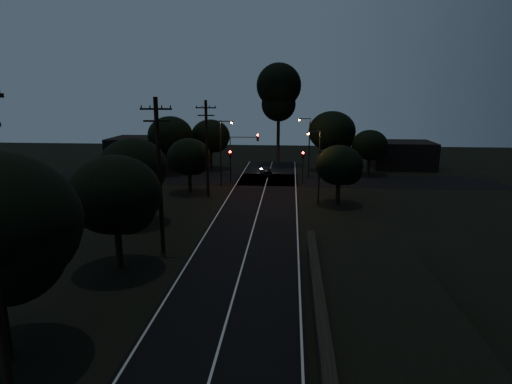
{
  "coord_description": "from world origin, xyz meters",
  "views": [
    {
      "loc": [
        3.1,
        -13.5,
        11.28
      ],
      "look_at": [
        0.0,
        24.0,
        2.5
      ],
      "focal_mm": 30.0,
      "sensor_mm": 36.0,
      "label": 1
    }
  ],
  "objects_px": {
    "signal_left": "(230,160)",
    "streetlight_b": "(308,143)",
    "utility_pole_far": "(207,147)",
    "utility_pole_mid": "(159,174)",
    "streetlight_c": "(318,162)",
    "streetlight_a": "(222,148)",
    "signal_right": "(303,161)",
    "car": "(266,171)",
    "signal_mast": "(243,149)",
    "tall_pine": "(279,92)"
  },
  "relations": [
    {
      "from": "tall_pine",
      "to": "signal_left",
      "type": "bearing_deg",
      "value": -110.46
    },
    {
      "from": "tall_pine",
      "to": "signal_mast",
      "type": "xyz_separation_m",
      "value": [
        -3.91,
        -15.01,
        -7.06
      ]
    },
    {
      "from": "utility_pole_mid",
      "to": "streetlight_a",
      "type": "height_order",
      "value": "utility_pole_mid"
    },
    {
      "from": "signal_left",
      "to": "signal_right",
      "type": "xyz_separation_m",
      "value": [
        9.2,
        0.0,
        0.0
      ]
    },
    {
      "from": "signal_right",
      "to": "streetlight_c",
      "type": "height_order",
      "value": "streetlight_c"
    },
    {
      "from": "streetlight_b",
      "to": "signal_left",
      "type": "bearing_deg",
      "value": -157.95
    },
    {
      "from": "streetlight_a",
      "to": "car",
      "type": "bearing_deg",
      "value": 54.09
    },
    {
      "from": "signal_mast",
      "to": "streetlight_c",
      "type": "relative_size",
      "value": 0.83
    },
    {
      "from": "streetlight_b",
      "to": "utility_pole_mid",
      "type": "bearing_deg",
      "value": -111.3
    },
    {
      "from": "signal_left",
      "to": "utility_pole_far",
      "type": "bearing_deg",
      "value": -99.94
    },
    {
      "from": "streetlight_b",
      "to": "streetlight_c",
      "type": "relative_size",
      "value": 1.07
    },
    {
      "from": "utility_pole_mid",
      "to": "streetlight_b",
      "type": "distance_m",
      "value": 31.15
    },
    {
      "from": "streetlight_c",
      "to": "streetlight_b",
      "type": "bearing_deg",
      "value": 92.14
    },
    {
      "from": "utility_pole_mid",
      "to": "signal_right",
      "type": "distance_m",
      "value": 27.3
    },
    {
      "from": "tall_pine",
      "to": "streetlight_a",
      "type": "distance_m",
      "value": 19.35
    },
    {
      "from": "tall_pine",
      "to": "streetlight_b",
      "type": "distance_m",
      "value": 13.61
    },
    {
      "from": "streetlight_a",
      "to": "utility_pole_far",
      "type": "bearing_deg",
      "value": -96.59
    },
    {
      "from": "signal_mast",
      "to": "utility_pole_far",
      "type": "bearing_deg",
      "value": -111.11
    },
    {
      "from": "signal_mast",
      "to": "streetlight_a",
      "type": "bearing_deg",
      "value": -140.23
    },
    {
      "from": "tall_pine",
      "to": "signal_mast",
      "type": "relative_size",
      "value": 2.53
    },
    {
      "from": "car",
      "to": "streetlight_b",
      "type": "bearing_deg",
      "value": 161.15
    },
    {
      "from": "utility_pole_far",
      "to": "utility_pole_mid",
      "type": "bearing_deg",
      "value": -90.0
    },
    {
      "from": "signal_mast",
      "to": "car",
      "type": "xyz_separation_m",
      "value": [
        2.63,
        4.94,
        -3.72
      ]
    },
    {
      "from": "signal_mast",
      "to": "signal_right",
      "type": "bearing_deg",
      "value": -0.03
    },
    {
      "from": "streetlight_a",
      "to": "streetlight_b",
      "type": "height_order",
      "value": "same"
    },
    {
      "from": "utility_pole_mid",
      "to": "streetlight_c",
      "type": "height_order",
      "value": "utility_pole_mid"
    },
    {
      "from": "car",
      "to": "streetlight_c",
      "type": "bearing_deg",
      "value": 102.89
    },
    {
      "from": "utility_pole_far",
      "to": "signal_mast",
      "type": "xyz_separation_m",
      "value": [
        3.09,
        7.99,
        -1.15
      ]
    },
    {
      "from": "utility_pole_far",
      "to": "car",
      "type": "height_order",
      "value": "utility_pole_far"
    },
    {
      "from": "utility_pole_far",
      "to": "streetlight_b",
      "type": "bearing_deg",
      "value": 46.7
    },
    {
      "from": "utility_pole_mid",
      "to": "streetlight_c",
      "type": "distance_m",
      "value": 19.15
    },
    {
      "from": "signal_left",
      "to": "streetlight_c",
      "type": "xyz_separation_m",
      "value": [
        10.43,
        -9.99,
        1.51
      ]
    },
    {
      "from": "utility_pole_mid",
      "to": "streetlight_a",
      "type": "relative_size",
      "value": 1.38
    },
    {
      "from": "tall_pine",
      "to": "signal_mast",
      "type": "distance_m",
      "value": 17.04
    },
    {
      "from": "streetlight_a",
      "to": "streetlight_c",
      "type": "height_order",
      "value": "streetlight_a"
    },
    {
      "from": "streetlight_c",
      "to": "streetlight_a",
      "type": "bearing_deg",
      "value": 144.31
    },
    {
      "from": "utility_pole_mid",
      "to": "signal_left",
      "type": "bearing_deg",
      "value": 86.79
    },
    {
      "from": "utility_pole_far",
      "to": "tall_pine",
      "type": "xyz_separation_m",
      "value": [
        7.0,
        23.0,
        5.91
      ]
    },
    {
      "from": "utility_pole_mid",
      "to": "utility_pole_far",
      "type": "xyz_separation_m",
      "value": [
        0.0,
        17.0,
        -0.25
      ]
    },
    {
      "from": "signal_right",
      "to": "streetlight_c",
      "type": "bearing_deg",
      "value": -82.98
    },
    {
      "from": "signal_left",
      "to": "signal_right",
      "type": "distance_m",
      "value": 9.2
    },
    {
      "from": "streetlight_c",
      "to": "car",
      "type": "height_order",
      "value": "streetlight_c"
    },
    {
      "from": "tall_pine",
      "to": "signal_right",
      "type": "distance_m",
      "value": 17.65
    },
    {
      "from": "signal_left",
      "to": "streetlight_b",
      "type": "relative_size",
      "value": 0.51
    },
    {
      "from": "signal_left",
      "to": "car",
      "type": "relative_size",
      "value": 1.13
    },
    {
      "from": "signal_left",
      "to": "signal_right",
      "type": "bearing_deg",
      "value": 0.0
    },
    {
      "from": "signal_left",
      "to": "streetlight_a",
      "type": "distance_m",
      "value": 2.77
    },
    {
      "from": "utility_pole_far",
      "to": "signal_right",
      "type": "relative_size",
      "value": 2.56
    },
    {
      "from": "tall_pine",
      "to": "signal_mast",
      "type": "bearing_deg",
      "value": -104.62
    },
    {
      "from": "tall_pine",
      "to": "signal_left",
      "type": "xyz_separation_m",
      "value": [
        -5.6,
        -15.01,
        -8.56
      ]
    }
  ]
}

